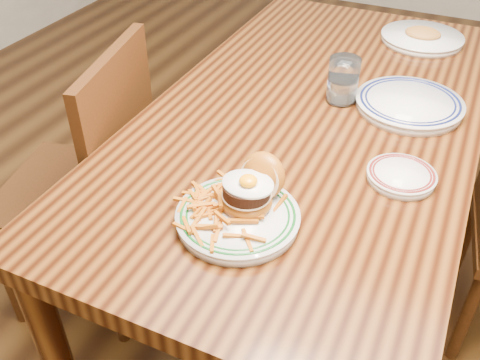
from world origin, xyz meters
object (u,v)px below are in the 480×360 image
at_px(chair_left, 92,182).
at_px(side_plate, 401,175).
at_px(table, 313,137).
at_px(main_plate, 242,206).

distance_m(chair_left, side_plate, 0.92).
bearing_deg(side_plate, table, 141.51).
distance_m(main_plate, side_plate, 0.38).
bearing_deg(chair_left, table, 11.18).
bearing_deg(table, chair_left, -156.40).
bearing_deg(table, side_plate, -38.87).
bearing_deg(side_plate, main_plate, -134.86).
height_order(chair_left, side_plate, chair_left).
distance_m(table, main_plate, 0.50).
distance_m(table, chair_left, 0.68).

